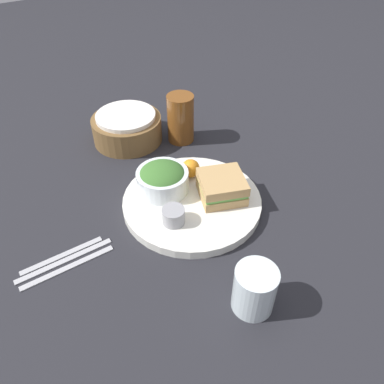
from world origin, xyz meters
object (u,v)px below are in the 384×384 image
object	(u,v)px
drink_glass	(181,119)
bread_basket	(127,128)
fork	(68,267)
dressing_cup	(173,216)
knife	(65,261)
spoon	(62,255)
sandwich	(222,187)
water_glass	(254,289)
plate	(192,202)
salad_bowl	(163,179)

from	to	relation	value
drink_glass	bread_basket	xyz separation A→B (m)	(-0.13, 0.08, -0.03)
fork	dressing_cup	bearing A→B (deg)	174.42
bread_basket	knife	world-z (taller)	bread_basket
fork	spoon	size ratio (longest dim) A/B	1.11
sandwich	drink_glass	distance (m)	0.29
drink_glass	bread_basket	size ratio (longest dim) A/B	0.70
knife	spoon	distance (m)	0.02
drink_glass	water_glass	distance (m)	0.56
plate	dressing_cup	size ratio (longest dim) A/B	6.46
salad_bowl	spoon	world-z (taller)	salad_bowl
bread_basket	spoon	distance (m)	0.44
plate	drink_glass	size ratio (longest dim) A/B	2.35
drink_glass	bread_basket	world-z (taller)	drink_glass
bread_basket	water_glass	xyz separation A→B (m)	(-0.04, -0.62, 0.01)
spoon	salad_bowl	bearing A→B (deg)	-169.80
plate	sandwich	bearing A→B (deg)	-23.96
fork	spoon	xyz separation A→B (m)	(-0.00, 0.04, 0.00)
plate	fork	size ratio (longest dim) A/B	1.70
bread_basket	plate	bearing A→B (deg)	-88.87
knife	spoon	xyz separation A→B (m)	(-0.00, 0.02, 0.00)
salad_bowl	knife	bearing A→B (deg)	-165.65
plate	drink_glass	distance (m)	0.29
plate	spoon	xyz separation A→B (m)	(-0.31, 0.02, -0.01)
salad_bowl	dressing_cup	bearing A→B (deg)	-107.44
plate	drink_glass	world-z (taller)	drink_glass
spoon	plate	bearing A→B (deg)	176.65
dressing_cup	knife	world-z (taller)	dressing_cup
drink_glass	bread_basket	bearing A→B (deg)	148.20
salad_bowl	water_glass	world-z (taller)	water_glass
spoon	water_glass	bearing A→B (deg)	130.45
dressing_cup	spoon	world-z (taller)	dressing_cup
water_glass	fork	bearing A→B (deg)	134.58
bread_basket	water_glass	size ratio (longest dim) A/B	2.09
sandwich	fork	bearing A→B (deg)	178.82
dressing_cup	fork	xyz separation A→B (m)	(-0.23, 0.02, -0.04)
salad_bowl	water_glass	distance (m)	0.35
sandwich	spoon	size ratio (longest dim) A/B	0.75
drink_glass	knife	xyz separation A→B (m)	(-0.43, -0.26, -0.07)
plate	salad_bowl	bearing A→B (deg)	121.25
bread_basket	knife	bearing A→B (deg)	-131.78
bread_basket	dressing_cup	bearing A→B (deg)	-100.13
dressing_cup	knife	xyz separation A→B (m)	(-0.23, 0.04, -0.04)
fork	sandwich	bearing A→B (deg)	178.34
dressing_cup	water_glass	world-z (taller)	water_glass
sandwich	fork	distance (m)	0.37
knife	plate	bearing A→B (deg)	180.00
plate	fork	xyz separation A→B (m)	(-0.31, -0.02, -0.01)
dressing_cup	knife	distance (m)	0.24
knife	spoon	size ratio (longest dim) A/B	1.17
bread_basket	knife	size ratio (longest dim) A/B	0.98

